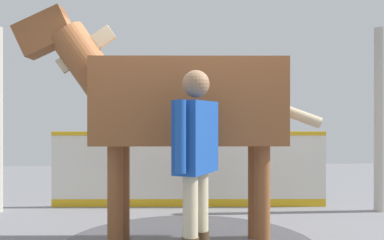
{
  "coord_description": "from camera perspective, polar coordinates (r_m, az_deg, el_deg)",
  "views": [
    {
      "loc": [
        -0.28,
        -4.62,
        1.36
      ],
      "look_at": [
        0.03,
        -0.44,
        1.35
      ],
      "focal_mm": 40.2,
      "sensor_mm": 36.0,
      "label": 1
    }
  ],
  "objects": [
    {
      "name": "handler",
      "position": [
        3.75,
        0.52,
        -4.65
      ],
      "size": [
        0.44,
        0.63,
        1.78
      ],
      "rotation": [
        0.0,
        0.0,
        5.79
      ],
      "color": "#47331E",
      "rests_on": "ground"
    },
    {
      "name": "roof_post_far",
      "position": [
        6.88,
        23.64,
        0.07
      ],
      "size": [
        0.16,
        0.16,
        2.7
      ],
      "primitive_type": "cylinder",
      "color": "#B7B2A8",
      "rests_on": "ground"
    },
    {
      "name": "barrier_wall",
      "position": [
        6.69,
        -0.41,
        -6.87
      ],
      "size": [
        4.23,
        0.37,
        1.16
      ],
      "color": "silver",
      "rests_on": "ground"
    },
    {
      "name": "horse",
      "position": [
        4.64,
        -1.85,
        2.23
      ],
      "size": [
        3.32,
        1.02,
        2.56
      ],
      "rotation": [
        0.0,
        0.0,
        3.07
      ],
      "color": "brown",
      "rests_on": "ground"
    }
  ]
}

